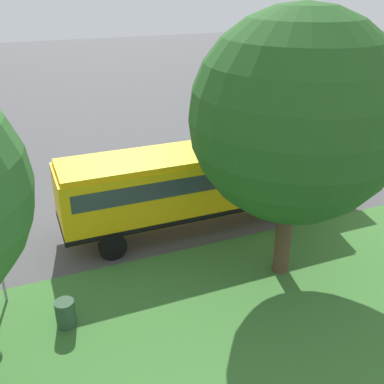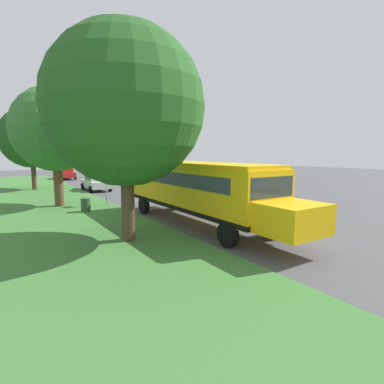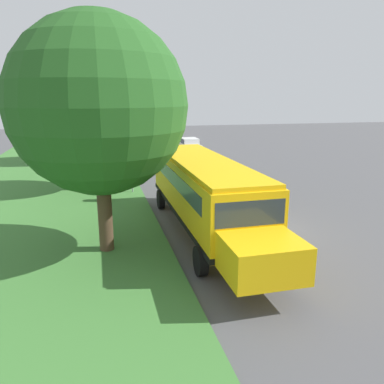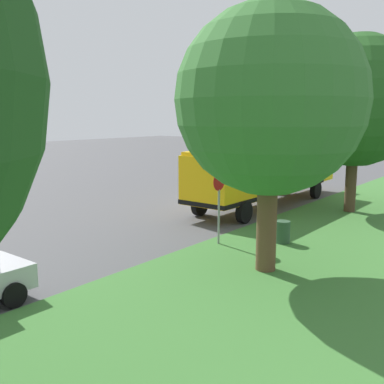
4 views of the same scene
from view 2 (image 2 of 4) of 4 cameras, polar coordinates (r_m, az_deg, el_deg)
ground_plane at (r=16.78m, az=7.88°, el=-5.14°), size 120.00×120.00×0.00m
grass_verge at (r=12.86m, az=-28.64°, el=-9.75°), size 12.00×80.00×0.08m
school_bus at (r=15.34m, az=1.10°, el=1.03°), size 2.85×12.42×3.16m
car_silver_nearest at (r=30.44m, az=-17.82°, el=1.91°), size 2.02×4.40×1.56m
car_white_middle at (r=38.28m, az=-12.31°, el=3.17°), size 2.02×4.40×1.56m
car_red_furthest at (r=44.97m, az=-22.92°, el=3.37°), size 2.02×4.40×1.56m
oak_tree_beside_bus at (r=12.38m, az=-12.78°, el=16.02°), size 6.26×6.26×8.58m
oak_tree_roadside_mid at (r=22.01m, az=-24.32°, el=10.98°), size 5.56×5.56×7.97m
oak_tree_far_end at (r=33.04m, az=-28.26°, el=8.99°), size 5.79×5.79×8.00m
stop_sign at (r=21.19m, az=-16.05°, el=2.02°), size 0.08×0.68×2.74m
trash_bin at (r=19.38m, az=-19.60°, el=-2.45°), size 0.56×0.56×0.90m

